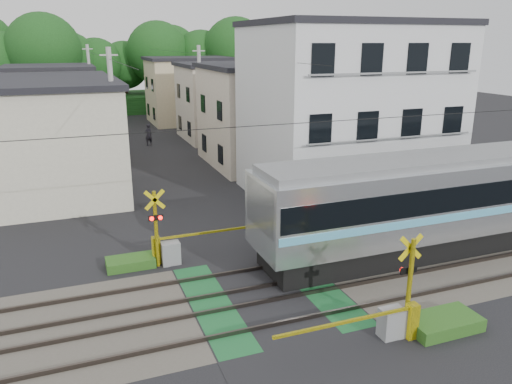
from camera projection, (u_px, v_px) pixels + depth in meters
name	position (u px, v px, depth m)	size (l,w,h in m)	color
ground	(266.00, 295.00, 16.96)	(120.00, 120.00, 0.00)	black
track_bed	(266.00, 294.00, 16.95)	(120.00, 120.00, 0.14)	#47423A
crossing_signal_near	(396.00, 315.00, 14.36)	(4.74, 0.65, 3.09)	yellow
crossing_signal_far	(168.00, 247.00, 19.14)	(4.74, 0.65, 3.09)	yellow
apartment_block	(347.00, 111.00, 26.98)	(10.20, 8.36, 9.30)	silver
houses_row	(147.00, 108.00, 39.29)	(22.07, 31.35, 6.80)	beige
tree_hill	(112.00, 64.00, 58.44)	(40.00, 13.82, 11.45)	#1A4918
catenary	(420.00, 174.00, 17.95)	(60.00, 5.04, 7.00)	#2D2D33
utility_poles	(134.00, 102.00, 36.00)	(7.90, 42.00, 8.00)	#A5A5A0
pedestrian	(148.00, 135.00, 40.88)	(0.66, 0.43, 1.80)	#27262F
weed_patches	(313.00, 283.00, 17.42)	(10.25, 8.80, 0.40)	#2D5E1E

